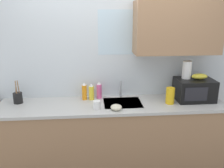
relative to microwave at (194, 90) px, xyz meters
The scene contains 13 objects.
kitchen_wall_assembly 0.98m from the microwave, 163.64° to the left, with size 3.53×0.42×2.50m.
counter_unit 1.19m from the microwave, behind, with size 2.76×0.63×0.90m.
sink_faucet 0.93m from the microwave, 168.12° to the left, with size 0.03×0.03×0.21m, color #B2B5BA.
microwave is the anchor object (origin of this frame).
banana_bunch 0.18m from the microwave, ahead, with size 0.20×0.11×0.07m, color gold.
paper_towel_roll 0.27m from the microwave, 152.62° to the left, with size 0.11×0.11×0.22m, color white.
dish_soap_bottle_pink 1.20m from the microwave, behind, with size 0.07×0.07×0.22m.
dish_soap_bottle_yellow 1.30m from the microwave, behind, with size 0.06×0.06×0.21m.
dish_soap_bottle_orange 1.38m from the microwave, behind, with size 0.06×0.06×0.22m.
cereal_canister 0.36m from the microwave, 163.83° to the right, with size 0.10×0.10×0.20m, color gold.
mug_white 1.25m from the microwave, behind, with size 0.08×0.08×0.10m, color white.
utensil_crock 2.19m from the microwave, behind, with size 0.11×0.11×0.29m.
small_bowl 1.05m from the microwave, 166.18° to the right, with size 0.13×0.13×0.07m, color beige.
Camera 1 is at (-0.23, -2.75, 1.99)m, focal length 38.98 mm.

